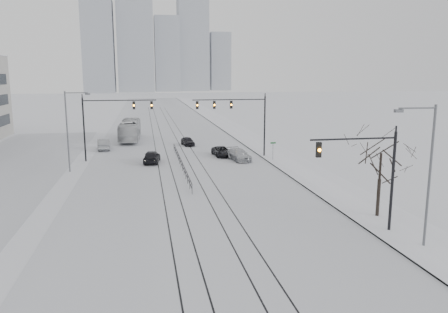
% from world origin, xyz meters
% --- Properties ---
extents(ground, '(500.00, 500.00, 0.00)m').
position_xyz_m(ground, '(0.00, 0.00, 0.00)').
color(ground, silver).
rests_on(ground, ground).
extents(road, '(22.00, 260.00, 0.02)m').
position_xyz_m(road, '(0.00, 60.00, 0.01)').
color(road, silver).
rests_on(road, ground).
extents(sidewalk_east, '(5.00, 260.00, 0.16)m').
position_xyz_m(sidewalk_east, '(13.50, 60.00, 0.08)').
color(sidewalk_east, white).
rests_on(sidewalk_east, ground).
extents(curb, '(0.10, 260.00, 0.12)m').
position_xyz_m(curb, '(11.05, 60.00, 0.06)').
color(curb, gray).
rests_on(curb, ground).
extents(parking_strip, '(14.00, 60.00, 0.03)m').
position_xyz_m(parking_strip, '(-20.00, 35.00, 0.01)').
color(parking_strip, silver).
rests_on(parking_strip, ground).
extents(tram_rails, '(5.30, 180.00, 0.01)m').
position_xyz_m(tram_rails, '(-0.00, 40.00, 0.02)').
color(tram_rails, black).
rests_on(tram_rails, ground).
extents(skyline, '(96.00, 48.00, 72.00)m').
position_xyz_m(skyline, '(5.02, 273.63, 30.65)').
color(skyline, '#9AA0A9').
rests_on(skyline, ground).
extents(traffic_mast_near, '(6.10, 0.37, 7.00)m').
position_xyz_m(traffic_mast_near, '(10.79, 6.00, 4.56)').
color(traffic_mast_near, black).
rests_on(traffic_mast_near, ground).
extents(traffic_mast_ne, '(9.60, 0.37, 8.00)m').
position_xyz_m(traffic_mast_ne, '(8.15, 34.99, 5.76)').
color(traffic_mast_ne, black).
rests_on(traffic_mast_ne, ground).
extents(traffic_mast_nw, '(9.10, 0.37, 8.00)m').
position_xyz_m(traffic_mast_nw, '(-8.52, 36.00, 5.57)').
color(traffic_mast_nw, black).
rests_on(traffic_mast_nw, ground).
extents(street_light_east, '(2.73, 0.25, 9.00)m').
position_xyz_m(street_light_east, '(12.70, 3.00, 5.21)').
color(street_light_east, '#595B60').
rests_on(street_light_east, ground).
extents(street_light_west, '(2.73, 0.25, 9.00)m').
position_xyz_m(street_light_west, '(-12.20, 30.00, 5.21)').
color(street_light_west, '#595B60').
rests_on(street_light_west, ground).
extents(bare_tree, '(4.40, 4.40, 6.10)m').
position_xyz_m(bare_tree, '(13.20, 9.00, 4.49)').
color(bare_tree, black).
rests_on(bare_tree, ground).
extents(median_fence, '(0.06, 24.00, 1.00)m').
position_xyz_m(median_fence, '(0.00, 30.00, 0.53)').
color(median_fence, black).
rests_on(median_fence, ground).
extents(street_sign, '(0.70, 0.06, 2.40)m').
position_xyz_m(street_sign, '(11.80, 32.00, 1.61)').
color(street_sign, '#595B60').
rests_on(street_sign, ground).
extents(sedan_sb_inner, '(2.42, 4.75, 1.55)m').
position_xyz_m(sedan_sb_inner, '(-3.31, 33.38, 0.78)').
color(sedan_sb_inner, black).
rests_on(sedan_sb_inner, ground).
extents(sedan_sb_outer, '(2.03, 4.91, 1.58)m').
position_xyz_m(sedan_sb_outer, '(-10.00, 44.57, 0.79)').
color(sedan_sb_outer, gray).
rests_on(sedan_sb_outer, ground).
extents(sedan_nb_front, '(2.43, 4.66, 1.25)m').
position_xyz_m(sedan_nb_front, '(6.02, 36.41, 0.63)').
color(sedan_nb_front, black).
rests_on(sedan_nb_front, ground).
extents(sedan_nb_right, '(2.86, 5.21, 1.43)m').
position_xyz_m(sedan_nb_right, '(7.64, 33.11, 0.72)').
color(sedan_nb_right, '#B5B7BD').
rests_on(sedan_nb_right, ground).
extents(sedan_nb_far, '(2.11, 4.00, 1.30)m').
position_xyz_m(sedan_nb_far, '(2.40, 46.17, 0.65)').
color(sedan_nb_far, black).
rests_on(sedan_nb_far, ground).
extents(box_truck, '(3.40, 12.30, 3.39)m').
position_xyz_m(box_truck, '(-6.46, 53.11, 1.70)').
color(box_truck, silver).
rests_on(box_truck, ground).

